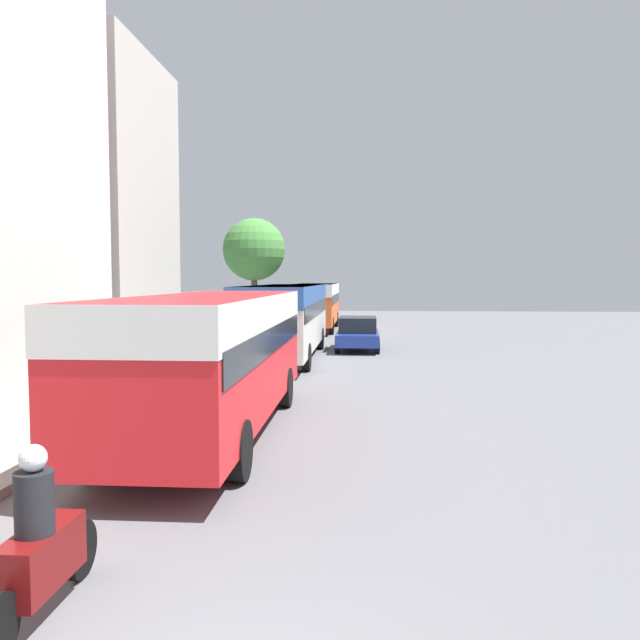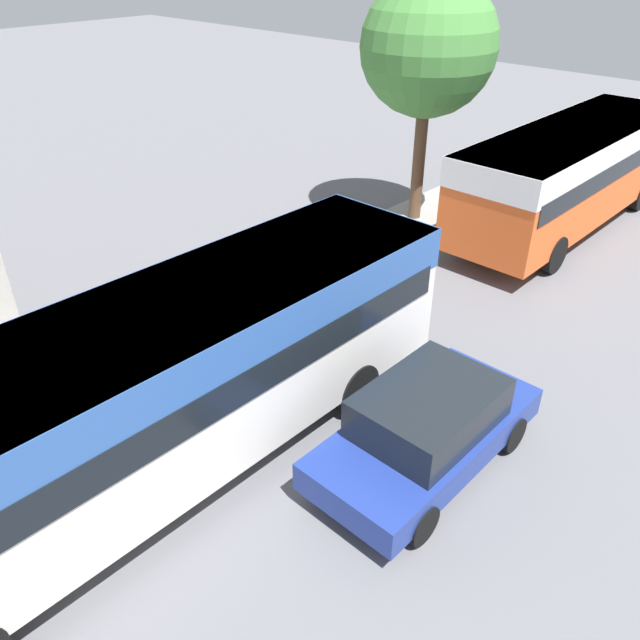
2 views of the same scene
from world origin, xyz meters
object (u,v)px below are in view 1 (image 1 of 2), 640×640
at_px(bus_lead, 211,344).
at_px(car_crossing, 358,333).
at_px(motorcycle_behind_lead, 39,550).
at_px(bus_third_in_line, 315,300).
at_px(bus_following, 286,311).

xyz_separation_m(bus_lead, car_crossing, (2.88, 15.74, -1.12)).
distance_m(bus_lead, motorcycle_behind_lead, 7.25).
bearing_deg(bus_third_in_line, bus_following, -90.33).
distance_m(motorcycle_behind_lead, car_crossing, 23.06).
xyz_separation_m(bus_lead, motorcycle_behind_lead, (0.11, -7.14, -1.23)).
xyz_separation_m(bus_following, bus_third_in_line, (0.08, 14.22, -0.03)).
height_order(bus_lead, motorcycle_behind_lead, bus_lead).
bearing_deg(car_crossing, bus_third_in_line, -75.63).
distance_m(bus_third_in_line, motorcycle_behind_lead, 33.93).
xyz_separation_m(bus_third_in_line, car_crossing, (2.82, -11.02, -1.13)).
bearing_deg(bus_lead, bus_third_in_line, 89.87).
height_order(motorcycle_behind_lead, car_crossing, motorcycle_behind_lead).
xyz_separation_m(bus_following, car_crossing, (2.91, 3.19, -1.17)).
bearing_deg(car_crossing, bus_following, 47.69).
relative_size(bus_lead, bus_following, 0.85).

